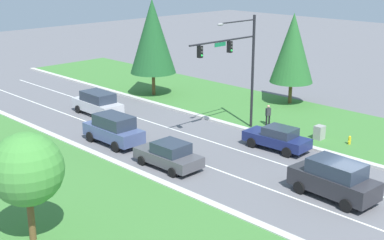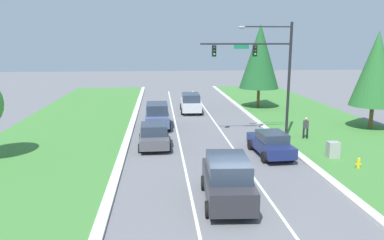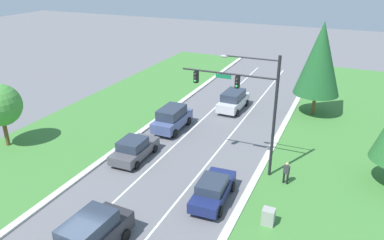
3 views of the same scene
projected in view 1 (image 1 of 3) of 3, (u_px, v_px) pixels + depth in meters
ground_plane at (350, 202)px, 28.67m from camera, size 160.00×160.00×0.00m
curb_strip_left at (288, 237)px, 24.86m from camera, size 0.50×90.00×0.15m
lane_stripe_inner_left at (332, 212)px, 27.46m from camera, size 0.14×81.00×0.01m
lane_stripe_inner_right at (367, 192)px, 29.88m from camera, size 0.14×81.00×0.01m
traffic_signal_mast at (237, 58)px, 38.45m from camera, size 6.73×0.41×8.60m
silver_suv at (98, 103)px, 44.42m from camera, size 2.21×4.99×1.95m
slate_blue_suv at (114, 129)px, 37.35m from camera, size 2.17×4.79×2.10m
navy_sedan at (277, 138)px, 36.32m from camera, size 2.16×4.69×1.60m
charcoal_suv at (334, 179)px, 28.85m from camera, size 2.40×4.92×2.14m
graphite_sedan at (169, 155)px, 33.19m from camera, size 2.22×4.55×1.66m
utility_cabinet at (319, 133)px, 38.26m from camera, size 0.70×0.60×1.07m
pedestrian at (268, 114)px, 41.40m from camera, size 0.42×0.31×1.69m
fire_hydrant at (349, 141)px, 37.23m from camera, size 0.34×0.20×0.70m
conifer_near_right_tree at (293, 48)px, 46.55m from camera, size 3.80×3.80×8.09m
oak_near_left_tree at (27, 170)px, 23.66m from camera, size 3.34×3.34×5.23m
conifer_far_right_tree at (153, 36)px, 49.41m from camera, size 4.28×4.28×9.07m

